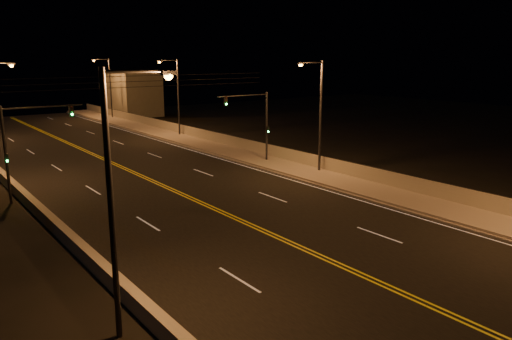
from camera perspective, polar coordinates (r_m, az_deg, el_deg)
road at (r=31.30m, az=-5.15°, el=-4.28°), size 18.00×120.00×0.02m
sidewalk at (r=37.82m, az=8.90°, el=-1.15°), size 3.60×120.00×0.30m
curb at (r=36.56m, az=6.84°, el=-1.69°), size 0.14×120.00×0.15m
parapet_wall at (r=38.84m, az=10.64°, el=0.14°), size 0.30×120.00×1.00m
jersey_barrier at (r=27.81m, az=-21.29°, el=-6.61°), size 0.45×120.00×0.72m
distant_building_right at (r=82.55m, az=-13.97°, el=8.50°), size 6.00×10.00×6.86m
parapet_rail at (r=38.73m, az=10.67°, el=0.91°), size 0.06×120.00×0.06m
lane_markings at (r=31.24m, az=-5.08°, el=-4.29°), size 17.32×116.00×0.00m
streetlight_1 at (r=39.31m, az=7.12°, el=6.87°), size 2.55×0.28×8.92m
streetlight_2 at (r=58.38m, az=-9.13°, el=8.75°), size 2.55×0.28×8.92m
streetlight_3 at (r=77.61m, az=-16.51°, el=9.38°), size 2.55×0.28×8.92m
streetlight_4 at (r=16.47m, az=-15.46°, el=-1.87°), size 2.55×0.28×8.92m
traffic_signal_right at (r=42.89m, az=0.20°, el=5.80°), size 5.11×0.31×6.23m
traffic_signal_left at (r=35.07m, az=-25.23°, el=2.97°), size 5.11×0.31×6.23m
overhead_wires at (r=38.38m, az=-12.97°, el=9.85°), size 22.00×0.03×0.83m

